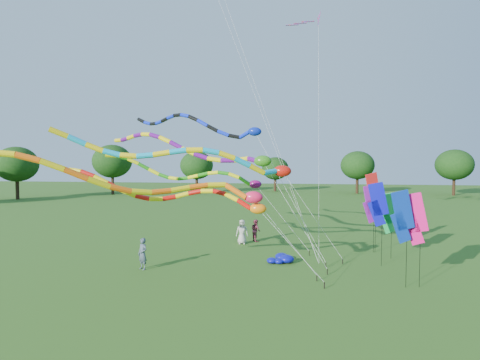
# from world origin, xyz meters

# --- Properties ---
(ground) EXTENTS (160.00, 160.00, 0.00)m
(ground) POSITION_xyz_m (0.00, 0.00, 0.00)
(ground) COLOR #275917
(ground) RESTS_ON ground
(tree_ring) EXTENTS (117.76, 115.76, 9.71)m
(tree_ring) POSITION_xyz_m (-1.35, 0.14, 5.61)
(tree_ring) COLOR #382314
(tree_ring) RESTS_ON ground
(tube_kite_red) EXTENTS (12.00, 1.34, 6.04)m
(tube_kite_red) POSITION_xyz_m (-3.82, 0.75, 4.20)
(tube_kite_red) COLOR black
(tube_kite_red) RESTS_ON ground
(tube_kite_orange) EXTENTS (13.81, 6.56, 6.94)m
(tube_kite_orange) POSITION_xyz_m (-4.88, -1.40, 4.94)
(tube_kite_orange) COLOR black
(tube_kite_orange) RESTS_ON ground
(tube_kite_purple) EXTENTS (14.63, 7.00, 8.37)m
(tube_kite_purple) POSITION_xyz_m (-4.89, 6.48, 6.53)
(tube_kite_purple) COLOR black
(tube_kite_purple) RESTS_ON ground
(tube_kite_blue) EXTENTS (13.00, 5.95, 9.54)m
(tube_kite_blue) POSITION_xyz_m (-4.65, 7.36, 8.09)
(tube_kite_blue) COLOR black
(tube_kite_blue) RESTS_ON ground
(tube_kite_cyan) EXTENTS (14.16, 5.33, 8.00)m
(tube_kite_cyan) POSITION_xyz_m (-3.45, 2.30, 5.97)
(tube_kite_cyan) COLOR black
(tube_kite_cyan) RESTS_ON ground
(tube_kite_green) EXTENTS (12.21, 1.82, 6.82)m
(tube_kite_green) POSITION_xyz_m (-4.55, 6.13, 4.98)
(tube_kite_green) COLOR black
(tube_kite_green) RESTS_ON ground
(delta_kite_high_c) EXTENTS (2.79, 7.50, 16.87)m
(delta_kite_high_c) POSITION_xyz_m (2.65, 10.88, 15.67)
(delta_kite_high_c) COLOR black
(delta_kite_high_c) RESTS_ON ground
(banner_pole_blue_a) EXTENTS (1.15, 0.31, 4.58)m
(banner_pole_blue_a) POSITION_xyz_m (6.11, 1.43, 3.32)
(banner_pole_blue_a) COLOR black
(banner_pole_blue_a) RESTS_ON ground
(banner_pole_red) EXTENTS (1.09, 0.55, 5.14)m
(banner_pole_red) POSITION_xyz_m (6.06, 8.51, 3.87)
(banner_pole_red) COLOR black
(banner_pole_red) RESTS_ON ground
(banner_pole_green) EXTENTS (1.16, 0.12, 3.99)m
(banner_pole_green) POSITION_xyz_m (6.66, 7.01, 2.74)
(banner_pole_green) COLOR black
(banner_pole_green) RESTS_ON ground
(banner_pole_violet) EXTENTS (1.11, 0.51, 4.40)m
(banner_pole_violet) POSITION_xyz_m (5.93, 8.42, 3.14)
(banner_pole_violet) COLOR black
(banner_pole_violet) RESTS_ON ground
(banner_pole_blue_b) EXTENTS (1.16, 0.19, 4.71)m
(banner_pole_blue_b) POSITION_xyz_m (5.76, 5.28, 3.45)
(banner_pole_blue_b) COLOR black
(banner_pole_blue_b) RESTS_ON ground
(banner_pole_magenta_b) EXTENTS (1.12, 0.46, 4.45)m
(banner_pole_magenta_b) POSITION_xyz_m (6.75, 1.67, 3.19)
(banner_pole_magenta_b) COLOR black
(banner_pole_magenta_b) RESTS_ON ground
(blue_nylon_heap) EXTENTS (1.37, 1.22, 0.49)m
(blue_nylon_heap) POSITION_xyz_m (0.37, 5.31, 0.21)
(blue_nylon_heap) COLOR #0B1098
(blue_nylon_heap) RESTS_ON ground
(person_a) EXTENTS (0.90, 0.65, 1.71)m
(person_a) POSITION_xyz_m (-2.53, 9.86, 0.86)
(person_a) COLOR #BBB4A9
(person_a) RESTS_ON ground
(person_b) EXTENTS (0.74, 0.67, 1.71)m
(person_b) POSITION_xyz_m (-6.95, 2.62, 0.85)
(person_b) COLOR #445160
(person_b) RESTS_ON ground
(person_c) EXTENTS (0.93, 0.98, 1.60)m
(person_c) POSITION_xyz_m (-1.67, 10.90, 0.80)
(person_c) COLOR #832F43
(person_c) RESTS_ON ground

